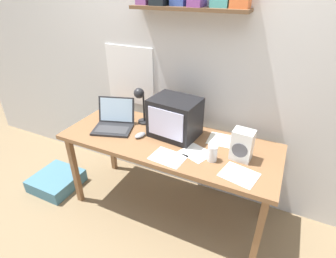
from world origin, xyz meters
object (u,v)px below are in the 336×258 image
(desk_lamp, at_px, (141,100))
(floor_cushion, at_px, (57,181))
(laptop, at_px, (114,121))
(loose_paper_near_monitor, at_px, (196,153))
(computer_mouse, at_px, (140,135))
(loose_paper_near_laptop, at_px, (224,140))
(printed_handout, at_px, (168,157))
(space_heater, at_px, (242,145))
(corner_desk, at_px, (168,147))
(juice_glass, at_px, (212,154))
(crt_monitor, at_px, (175,118))
(open_notebook, at_px, (239,175))

(desk_lamp, relative_size, floor_cushion, 0.80)
(laptop, bearing_deg, loose_paper_near_monitor, -23.35)
(computer_mouse, relative_size, loose_paper_near_laptop, 0.46)
(loose_paper_near_monitor, distance_m, printed_handout, 0.21)
(laptop, relative_size, loose_paper_near_monitor, 1.52)
(loose_paper_near_monitor, bearing_deg, printed_handout, -138.36)
(laptop, height_order, space_heater, laptop)
(space_heater, height_order, loose_paper_near_monitor, space_heater)
(corner_desk, height_order, printed_handout, printed_handout)
(laptop, xyz_separation_m, space_heater, (1.08, 0.01, 0.05))
(corner_desk, xyz_separation_m, floor_cushion, (-1.15, -0.23, -0.61))
(juice_glass, height_order, loose_paper_near_laptop, juice_glass)
(loose_paper_near_laptop, height_order, printed_handout, same)
(desk_lamp, bearing_deg, floor_cushion, -146.67)
(crt_monitor, relative_size, loose_paper_near_laptop, 1.57)
(desk_lamp, distance_m, juice_glass, 0.78)
(computer_mouse, bearing_deg, space_heater, 3.84)
(space_heater, height_order, loose_paper_near_laptop, space_heater)
(open_notebook, bearing_deg, computer_mouse, 170.76)
(juice_glass, bearing_deg, loose_paper_near_monitor, 165.86)
(corner_desk, distance_m, printed_handout, 0.25)
(open_notebook, xyz_separation_m, floor_cushion, (-1.76, -0.04, -0.67))
(juice_glass, relative_size, loose_paper_near_laptop, 0.46)
(computer_mouse, distance_m, loose_paper_near_monitor, 0.49)
(crt_monitor, bearing_deg, juice_glass, -22.57)
(corner_desk, distance_m, crt_monitor, 0.24)
(crt_monitor, relative_size, loose_paper_near_monitor, 1.54)
(desk_lamp, bearing_deg, crt_monitor, 1.47)
(space_heater, xyz_separation_m, loose_paper_near_monitor, (-0.31, -0.07, -0.11))
(desk_lamp, height_order, loose_paper_near_monitor, desk_lamp)
(laptop, distance_m, computer_mouse, 0.29)
(juice_glass, height_order, floor_cushion, juice_glass)
(desk_lamp, xyz_separation_m, juice_glass, (0.72, -0.25, -0.17))
(loose_paper_near_laptop, distance_m, open_notebook, 0.42)
(crt_monitor, bearing_deg, open_notebook, -20.11)
(loose_paper_near_monitor, xyz_separation_m, floor_cushion, (-1.42, -0.15, -0.67))
(desk_lamp, relative_size, loose_paper_near_monitor, 1.31)
(loose_paper_near_laptop, distance_m, printed_handout, 0.50)
(space_heater, bearing_deg, open_notebook, -75.15)
(space_heater, xyz_separation_m, computer_mouse, (-0.79, -0.05, -0.10))
(juice_glass, distance_m, printed_handout, 0.31)
(loose_paper_near_laptop, height_order, open_notebook, same)
(laptop, height_order, loose_paper_near_monitor, laptop)
(space_heater, relative_size, printed_handout, 0.88)
(juice_glass, distance_m, loose_paper_near_monitor, 0.14)
(juice_glass, xyz_separation_m, open_notebook, (0.21, -0.08, -0.05))
(crt_monitor, bearing_deg, space_heater, -4.33)
(corner_desk, height_order, floor_cushion, corner_desk)
(loose_paper_near_laptop, height_order, floor_cushion, loose_paper_near_laptop)
(computer_mouse, relative_size, floor_cushion, 0.28)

